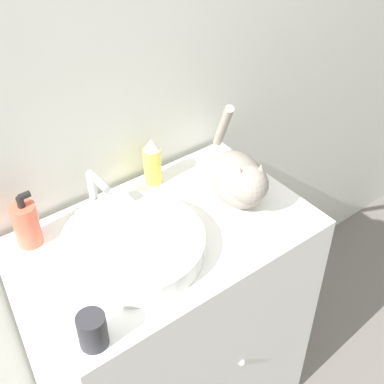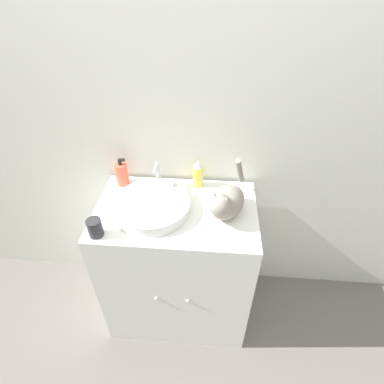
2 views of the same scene
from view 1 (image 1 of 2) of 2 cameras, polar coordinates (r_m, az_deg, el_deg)
The scene contains 8 objects.
wall_back at distance 1.52m, azimuth -9.96°, elevation 12.22°, with size 6.00×0.05×2.50m.
vanity_cabinet at distance 1.84m, azimuth -2.30°, elevation -14.33°, with size 0.83×0.54×0.89m.
sink_basin at distance 1.44m, azimuth -6.28°, elevation -5.62°, with size 0.39×0.39×0.06m.
faucet at distance 1.55m, azimuth -10.30°, elevation -0.42°, with size 0.14×0.11×0.16m.
cat at distance 1.57m, azimuth 5.05°, elevation 1.45°, with size 0.23×0.37×0.26m.
soap_bottle at distance 1.50m, azimuth -17.26°, elevation -3.27°, with size 0.07×0.07×0.17m.
spray_bottle at distance 1.64m, azimuth -4.25°, elevation 3.21°, with size 0.06×0.06×0.16m.
cup at distance 1.25m, azimuth -10.57°, elevation -14.32°, with size 0.07×0.07×0.09m.
Camera 1 is at (-0.61, -0.66, 1.92)m, focal length 50.00 mm.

